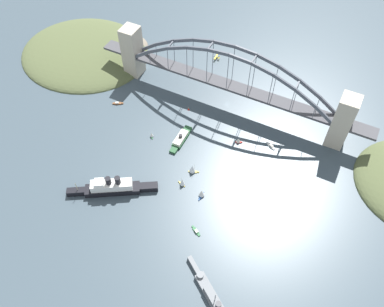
% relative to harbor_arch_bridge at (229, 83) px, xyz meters
% --- Properties ---
extents(ground_plane, '(1400.00, 1400.00, 0.00)m').
position_rel_harbor_arch_bridge_xyz_m(ground_plane, '(0.00, -0.00, -29.42)').
color(ground_plane, '#3D4C56').
extents(harbor_arch_bridge, '(288.86, 18.62, 69.42)m').
position_rel_harbor_arch_bridge_xyz_m(harbor_arch_bridge, '(0.00, 0.00, 0.00)').
color(harbor_arch_bridge, '#BCB29E').
rests_on(harbor_arch_bridge, ground).
extents(headland_east_shore, '(151.50, 136.79, 20.08)m').
position_rel_harbor_arch_bridge_xyz_m(headland_east_shore, '(180.46, -3.50, -29.42)').
color(headland_east_shore, '#515B38').
rests_on(headland_east_shore, ground).
extents(ocean_liner, '(70.45, 46.56, 19.81)m').
position_rel_harbor_arch_bridge_xyz_m(ocean_liner, '(45.06, 143.38, -23.43)').
color(ocean_liner, black).
rests_on(ocean_liner, ground).
extents(naval_cruiser, '(66.02, 47.48, 17.13)m').
position_rel_harbor_arch_bridge_xyz_m(naval_cruiser, '(-74.76, 190.96, -26.38)').
color(naval_cruiser, slate).
rests_on(naval_cruiser, ground).
extents(harbor_ferry_steamer, '(9.11, 36.22, 7.81)m').
position_rel_harbor_arch_bridge_xyz_m(harbor_ferry_steamer, '(19.83, 65.21, -27.05)').
color(harbor_ferry_steamer, '#23512D').
rests_on(harbor_ferry_steamer, ground).
extents(seaplane_taxiing_near_bridge, '(6.95, 10.92, 4.69)m').
position_rel_harbor_arch_bridge_xyz_m(seaplane_taxiing_near_bridge, '(40.82, -62.28, -27.60)').
color(seaplane_taxiing_near_bridge, '#B7B7B2').
rests_on(seaplane_taxiing_near_bridge, ground).
extents(small_boat_0, '(4.83, 5.51, 6.39)m').
position_rel_harbor_arch_bridge_xyz_m(small_boat_0, '(47.15, 73.90, -26.42)').
color(small_boat_0, '#2D6B3D').
rests_on(small_boat_0, ground).
extents(small_boat_1, '(8.05, 5.64, 9.56)m').
position_rel_harbor_arch_bridge_xyz_m(small_boat_1, '(-5.60, 110.21, -24.95)').
color(small_boat_1, gold).
rests_on(small_boat_1, ground).
extents(small_boat_2, '(10.56, 6.84, 2.53)m').
position_rel_harbor_arch_bridge_xyz_m(small_boat_2, '(-60.19, 33.12, -28.52)').
color(small_boat_2, silver).
rests_on(small_boat_2, ground).
extents(small_boat_3, '(9.72, 7.17, 10.82)m').
position_rel_harbor_arch_bridge_xyz_m(small_boat_3, '(-7.11, 93.56, -24.41)').
color(small_boat_3, gold).
rests_on(small_boat_3, ground).
extents(small_boat_4, '(5.06, 9.19, 8.86)m').
position_rel_harbor_arch_bridge_xyz_m(small_boat_4, '(-25.69, 112.61, -25.30)').
color(small_boat_4, '#234C8C').
rests_on(small_boat_4, ground).
extents(small_boat_5, '(10.62, 6.94, 2.17)m').
position_rel_harbor_arch_bridge_xyz_m(small_boat_5, '(101.69, 51.11, -28.61)').
color(small_boat_5, brown).
rests_on(small_boat_5, ground).
extents(small_boat_6, '(6.41, 4.80, 6.58)m').
position_rel_harbor_arch_bridge_xyz_m(small_boat_6, '(-30.67, 42.80, -26.35)').
color(small_boat_6, '#B2231E').
rests_on(small_boat_6, ground).
extents(small_boat_7, '(10.18, 6.85, 2.02)m').
position_rel_harbor_arch_bridge_xyz_m(small_boat_7, '(-36.69, 145.39, -28.71)').
color(small_boat_7, '#2D6B3D').
rests_on(small_boat_7, ground).
extents(channel_marker_buoy, '(2.20, 2.20, 2.75)m').
position_rel_harbor_arch_bridge_xyz_m(channel_marker_buoy, '(31.92, 25.37, -28.31)').
color(channel_marker_buoy, red).
rests_on(channel_marker_buoy, ground).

